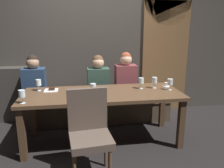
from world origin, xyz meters
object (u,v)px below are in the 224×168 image
(chair_near_side, at_px, (89,128))
(diner_redhead, at_px, (34,79))
(dessert_plate, at_px, (51,90))
(dining_table, at_px, (102,99))
(banquette_bench, at_px, (98,109))
(wine_glass_center_front, at_px, (38,83))
(wine_glass_near_left, at_px, (93,87))
(wine_glass_far_left, at_px, (155,81))
(diner_far_end, at_px, (126,75))
(wine_glass_end_right, at_px, (170,82))
(diner_bearded, at_px, (98,78))
(wine_glass_center_back, at_px, (141,81))
(wine_glass_far_right, at_px, (22,94))
(espresso_cup, at_px, (166,85))

(chair_near_side, bearing_deg, diner_redhead, 119.36)
(chair_near_side, distance_m, dessert_plate, 1.06)
(dining_table, xyz_separation_m, banquette_bench, (0.00, 0.70, -0.42))
(banquette_bench, distance_m, wine_glass_center_front, 1.18)
(dining_table, bearing_deg, wine_glass_near_left, -137.77)
(dining_table, distance_m, wine_glass_far_left, 0.83)
(dining_table, xyz_separation_m, diner_far_end, (0.49, 0.73, 0.16))
(dining_table, height_order, wine_glass_end_right, wine_glass_end_right)
(dining_table, relative_size, banquette_bench, 0.88)
(chair_near_side, relative_size, diner_bearded, 1.35)
(diner_bearded, bearing_deg, dining_table, -90.61)
(wine_glass_center_front, bearing_deg, wine_glass_far_left, -3.82)
(diner_far_end, distance_m, wine_glass_far_left, 0.69)
(wine_glass_center_back, bearing_deg, diner_bearded, 135.14)
(banquette_bench, height_order, wine_glass_center_back, wine_glass_center_back)
(diner_redhead, bearing_deg, banquette_bench, -1.22)
(wine_glass_far_left, height_order, wine_glass_far_right, same)
(chair_near_side, bearing_deg, wine_glass_center_back, 45.82)
(chair_near_side, xyz_separation_m, wine_glass_near_left, (0.09, 0.60, 0.29))
(espresso_cup, bearing_deg, chair_near_side, -144.04)
(wine_glass_center_back, xyz_separation_m, wine_glass_end_right, (0.39, -0.13, -0.00))
(wine_glass_center_back, height_order, espresso_cup, wine_glass_center_back)
(diner_far_end, xyz_separation_m, wine_glass_center_back, (0.10, -0.61, 0.05))
(chair_near_side, height_order, wine_glass_end_right, chair_near_side)
(espresso_cup, bearing_deg, wine_glass_near_left, -165.64)
(dining_table, xyz_separation_m, espresso_cup, (1.00, 0.17, 0.11))
(chair_near_side, relative_size, wine_glass_center_front, 5.98)
(dining_table, bearing_deg, banquette_bench, 90.00)
(dining_table, height_order, dessert_plate, dessert_plate)
(dining_table, height_order, diner_bearded, diner_bearded)
(banquette_bench, distance_m, wine_glass_end_right, 1.37)
(diner_bearded, relative_size, diner_far_end, 0.95)
(banquette_bench, xyz_separation_m, chair_near_side, (-0.22, -1.42, 0.33))
(diner_far_end, bearing_deg, wine_glass_far_right, -145.17)
(dining_table, xyz_separation_m, wine_glass_far_left, (0.79, 0.12, 0.20))
(wine_glass_near_left, xyz_separation_m, espresso_cup, (1.14, 0.29, -0.09))
(diner_redhead, relative_size, wine_glass_center_back, 4.55)
(wine_glass_far_left, relative_size, espresso_cup, 1.37)
(wine_glass_end_right, bearing_deg, dessert_plate, 172.58)
(wine_glass_near_left, height_order, wine_glass_center_back, same)
(wine_glass_far_right, bearing_deg, wine_glass_end_right, 8.20)
(wine_glass_center_back, bearing_deg, dessert_plate, 176.10)
(chair_near_side, height_order, wine_glass_far_right, chair_near_side)
(diner_redhead, height_order, wine_glass_center_back, diner_redhead)
(banquette_bench, height_order, diner_bearded, diner_bearded)
(wine_glass_center_back, bearing_deg, wine_glass_end_right, -18.57)
(wine_glass_far_left, bearing_deg, diner_far_end, 116.45)
(espresso_cup, height_order, dessert_plate, espresso_cup)
(diner_redhead, xyz_separation_m, diner_far_end, (1.52, 0.01, 0.01))
(diner_redhead, relative_size, wine_glass_end_right, 4.55)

